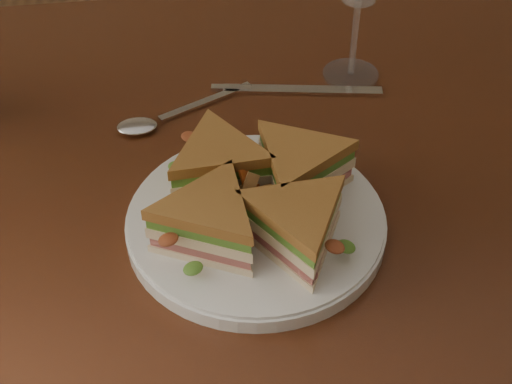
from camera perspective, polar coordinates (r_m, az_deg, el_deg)
The scene contains 6 objects.
table at distance 0.87m, azimuth -1.37°, elevation -2.33°, with size 1.20×0.80×0.75m.
plate at distance 0.72m, azimuth 0.00°, elevation -2.47°, with size 0.26×0.26×0.02m, color white.
sandwich_wedges at distance 0.69m, azimuth 0.00°, elevation -0.31°, with size 0.26×0.26×0.06m.
crisps_mound at distance 0.69m, azimuth 0.00°, elevation -0.55°, with size 0.09×0.09×0.05m, color #D2531B, non-canonical shape.
spoon at distance 0.86m, azimuth -8.13°, elevation 5.67°, with size 0.17×0.09×0.01m.
knife at distance 0.91m, azimuth 2.80°, elevation 8.13°, with size 0.21×0.05×0.00m.
Camera 1 is at (-0.06, -0.61, 1.27)m, focal length 50.00 mm.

